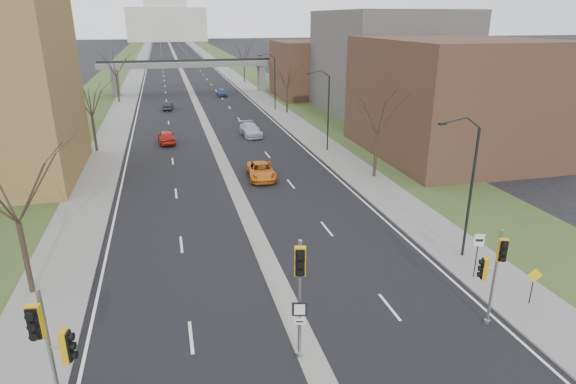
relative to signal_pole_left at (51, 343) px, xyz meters
name	(u,v)px	position (x,y,z in m)	size (l,w,h in m)	color
ground	(307,347)	(9.63, 2.15, -3.67)	(700.00, 700.00, 0.00)	black
road_surface	(178,63)	(9.63, 152.15, -3.67)	(20.00, 600.00, 0.01)	black
median_strip	(178,63)	(9.63, 152.15, -3.67)	(1.20, 600.00, 0.02)	gray
sidewalk_right	(215,62)	(21.63, 152.15, -3.61)	(4.00, 600.00, 0.12)	gray
sidewalk_left	(140,63)	(-2.37, 152.15, -3.61)	(4.00, 600.00, 0.12)	gray
grass_verge_right	(232,62)	(27.63, 152.15, -3.62)	(8.00, 600.00, 0.10)	#2C3E1C
grass_verge_left	(121,64)	(-8.37, 152.15, -3.62)	(8.00, 600.00, 0.10)	#2C3E1C
commercial_block_near	(451,98)	(33.63, 30.15, 2.33)	(16.00, 20.00, 12.00)	#4D3524
commercial_block_mid	(387,63)	(37.63, 54.15, 3.83)	(18.00, 22.00, 15.00)	#53504C
commercial_block_far	(314,69)	(31.63, 72.15, 1.33)	(14.00, 14.00, 10.00)	#4D3524
pedestrian_bridge	(190,68)	(9.63, 82.15, 1.17)	(34.00, 3.00, 6.45)	slate
capitol	(165,10)	(9.63, 322.15, 14.93)	(48.00, 42.00, 55.75)	beige
streetlight_near	(464,149)	(20.62, 8.15, 3.28)	(2.61, 0.20, 8.70)	black
streetlight_mid	(322,88)	(20.62, 34.15, 3.28)	(2.61, 0.20, 8.70)	black
streetlight_far	(270,66)	(20.62, 60.15, 3.28)	(2.61, 0.20, 8.70)	black
tree_left_a	(9,176)	(-3.37, 10.15, 2.96)	(7.20, 7.20, 9.40)	#382B21
tree_left_b	(89,95)	(-3.37, 40.15, 2.56)	(6.75, 6.75, 8.81)	#382B21
tree_left_c	(114,61)	(-3.37, 74.15, 3.37)	(7.65, 7.65, 9.99)	#382B21
tree_right_a	(379,106)	(22.63, 24.15, 2.96)	(7.20, 7.20, 9.40)	#382B21
tree_right_b	(287,75)	(22.63, 57.15, 2.15)	(6.30, 6.30, 8.22)	#382B21
tree_right_c	(244,50)	(22.63, 97.15, 3.37)	(7.65, 7.65, 9.99)	#382B21
signal_pole_left	(51,343)	(0.00, 0.00, 0.00)	(1.14, 0.95, 5.61)	gray
signal_pole_median	(300,282)	(9.06, 1.37, 0.23)	(0.74, 0.94, 5.60)	gray
signal_pole_right	(493,265)	(18.38, 1.65, -0.43)	(0.83, 1.13, 4.95)	gray
speed_limit_sign	(478,248)	(20.53, 5.66, -1.73)	(0.55, 0.20, 2.65)	black
warning_sign	(533,281)	(21.68, 2.57, -2.23)	(0.79, 0.19, 2.04)	black
car_left_near	(167,137)	(4.21, 42.18, -2.89)	(1.84, 4.58, 1.56)	#AE2013
car_left_far	(168,106)	(4.82, 64.71, -3.04)	(1.34, 3.85, 1.27)	black
car_right_near	(261,171)	(12.43, 26.51, -2.95)	(2.38, 5.16, 1.43)	orange
car_right_mid	(250,130)	(14.45, 43.45, -2.90)	(2.15, 5.29, 1.54)	#B3B3BB
car_right_far	(222,92)	(14.92, 76.88, -2.97)	(1.67, 4.14, 1.41)	navy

